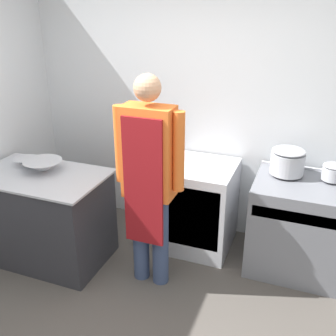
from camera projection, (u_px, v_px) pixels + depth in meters
name	position (u px, v px, depth m)	size (l,w,h in m)	color
wall_back	(192.00, 105.00, 3.95)	(8.00, 0.05, 2.70)	silver
prep_counter	(46.00, 217.00, 3.71)	(1.17, 0.73, 0.87)	#2D2D33
stove	(302.00, 227.00, 3.55)	(0.90, 0.70, 0.88)	slate
fridge_unit	(201.00, 206.00, 3.90)	(0.63, 0.68, 0.87)	silver
person_cook	(149.00, 174.00, 3.15)	(0.59, 0.24, 1.83)	#38476B
mixing_bowl	(43.00, 166.00, 3.57)	(0.35, 0.35, 0.11)	#B2B5BC
small_bowl	(27.00, 162.00, 3.71)	(0.23, 0.23, 0.08)	#B2B5BC
stock_pot	(288.00, 161.00, 3.50)	(0.30, 0.30, 0.24)	#B2B5BC
sauce_pot	(333.00, 172.00, 3.39)	(0.18, 0.18, 0.15)	#B2B5BC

